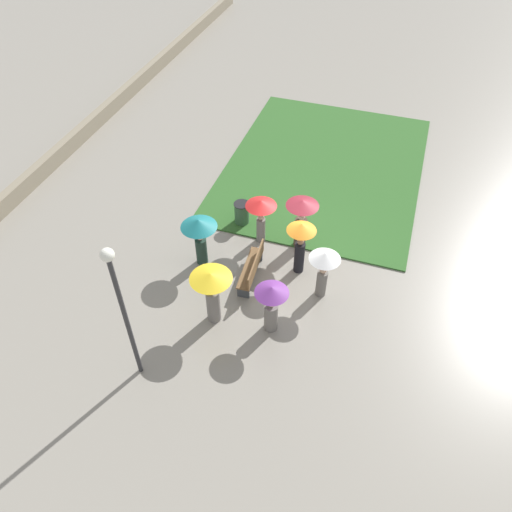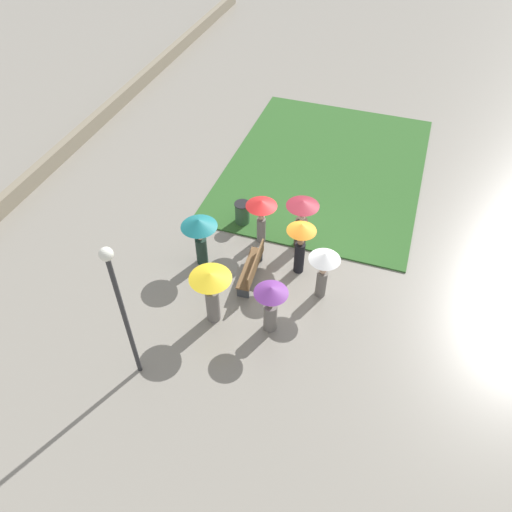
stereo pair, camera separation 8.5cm
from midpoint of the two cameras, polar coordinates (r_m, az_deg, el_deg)
name	(u,v)px [view 1 (the left image)]	position (r m, az deg, el deg)	size (l,w,h in m)	color
ground_plane	(293,254)	(16.81, 4.13, 0.28)	(90.00, 90.00, 0.00)	gray
lawn_patch_near	(324,166)	(20.85, 7.69, 10.13)	(9.99, 7.63, 0.06)	#2D5B26
parapet_wall	(24,186)	(21.05, -25.12, 7.26)	(45.00, 0.35, 0.66)	gray
park_bench	(252,267)	(15.65, -0.56, -1.32)	(1.90, 0.55, 0.90)	brown
lamp_post	(121,301)	(11.97, -15.41, -4.95)	(0.32, 0.32, 4.56)	#2D2D30
trash_bin	(242,213)	(17.66, -1.77, 4.90)	(0.55, 0.55, 0.87)	#335638
crowd_person_orange	(301,239)	(15.32, 4.99, 1.97)	(0.92, 0.92, 1.98)	black
crowd_person_teal	(199,231)	(15.66, -6.64, 2.83)	(1.15, 1.15, 1.82)	#1E3328
crowd_person_purple	(271,302)	(13.83, 1.60, -5.28)	(0.96, 0.96, 1.76)	slate
crowd_person_red	(261,211)	(16.39, 0.43, 5.14)	(1.04, 1.04, 1.73)	slate
crowd_person_maroon	(301,217)	(16.25, 5.07, 4.48)	(1.07, 1.07, 1.96)	#47382D
crowd_person_yellow	(212,289)	(13.98, -5.24, -3.76)	(1.20, 1.20, 1.92)	slate
crowd_person_white	(324,265)	(14.75, 7.60, -1.04)	(0.94, 0.94, 1.77)	slate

